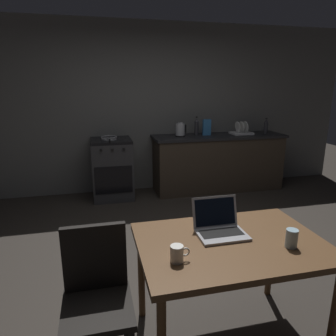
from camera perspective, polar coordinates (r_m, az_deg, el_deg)
name	(u,v)px	position (r m, az deg, el deg)	size (l,w,h in m)	color
ground_plane	(185,261)	(3.24, 3.18, -16.70)	(12.00, 12.00, 0.00)	#2D2823
back_wall	(162,109)	(5.15, -1.05, 10.87)	(6.40, 0.10, 2.65)	#5E5E5C
kitchen_counter	(218,162)	(5.22, 9.15, 1.07)	(2.16, 0.64, 0.92)	#382D23
stove_oven	(112,169)	(4.83, -10.23, -0.12)	(0.60, 0.62, 0.92)	#2D2D30
dining_table	(230,252)	(2.10, 11.43, -14.85)	(1.19, 0.82, 0.74)	brown
chair	(97,292)	(2.00, -12.97, -21.36)	(0.40, 0.40, 0.90)	black
laptop	(220,227)	(2.13, 9.49, -10.68)	(0.32, 0.28, 0.22)	#99999E
electric_kettle	(180,130)	(4.90, 2.27, 7.01)	(0.17, 0.15, 0.22)	black
bottle	(266,126)	(5.43, 17.60, 7.33)	(0.07, 0.07, 0.26)	#2D2D33
frying_pan	(109,138)	(4.70, -10.79, 5.47)	(0.24, 0.42, 0.05)	gray
coffee_mug	(177,254)	(1.80, 1.72, -15.50)	(0.11, 0.07, 0.10)	silver
drinking_glass	(292,238)	(2.08, 21.81, -11.93)	(0.07, 0.07, 0.12)	#99B7C6
cereal_box	(207,127)	(5.05, 7.14, 7.45)	(0.13, 0.05, 0.26)	#3372B2
dish_rack	(241,131)	(5.28, 13.37, 6.61)	(0.34, 0.26, 0.21)	silver
bottle_b	(196,126)	(5.05, 5.27, 7.66)	(0.07, 0.07, 0.30)	#2D2D33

